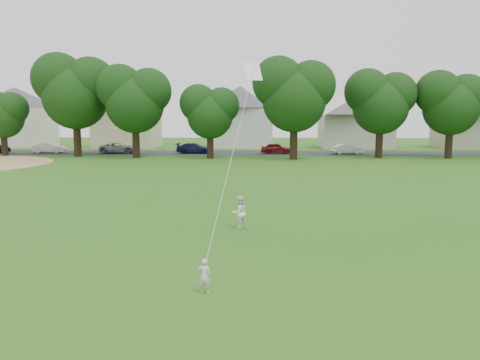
{
  "coord_description": "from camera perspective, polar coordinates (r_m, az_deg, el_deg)",
  "views": [
    {
      "loc": [
        2.52,
        -13.92,
        4.52
      ],
      "look_at": [
        1.91,
        2.0,
        2.3
      ],
      "focal_mm": 35.0,
      "sensor_mm": 36.0,
      "label": 1
    }
  ],
  "objects": [
    {
      "name": "house_row",
      "position": [
        66.03,
        -0.95,
        8.27
      ],
      "size": [
        77.46,
        13.76,
        10.05
      ],
      "color": "white",
      "rests_on": "ground"
    },
    {
      "name": "tree_row",
      "position": [
        49.55,
        1.38,
        10.16
      ],
      "size": [
        79.34,
        9.34,
        11.48
      ],
      "color": "black",
      "rests_on": "ground"
    },
    {
      "name": "ground",
      "position": [
        14.86,
        -7.78,
        -9.86
      ],
      "size": [
        160.0,
        160.0,
        0.0
      ],
      "primitive_type": "plane",
      "color": "#226015",
      "rests_on": "ground"
    },
    {
      "name": "parked_cars",
      "position": [
        56.43,
        -10.45,
        3.85
      ],
      "size": [
        45.9,
        2.56,
        1.28
      ],
      "color": "black",
      "rests_on": "ground"
    },
    {
      "name": "older_boy",
      "position": [
        18.68,
        -0.05,
        -3.99
      ],
      "size": [
        0.81,
        0.75,
        1.32
      ],
      "primitive_type": "imported",
      "rotation": [
        0.0,
        0.0,
        3.66
      ],
      "color": "white",
      "rests_on": "ground"
    },
    {
      "name": "street",
      "position": [
        56.16,
        -0.36,
        3.33
      ],
      "size": [
        90.0,
        7.0,
        0.01
      ],
      "primitive_type": "cube",
      "color": "#2D2D30",
      "rests_on": "ground"
    },
    {
      "name": "kite",
      "position": [
        17.02,
        -0.51,
        4.86
      ],
      "size": [
        1.15,
        6.01,
        12.64
      ],
      "color": "white",
      "rests_on": "ground"
    },
    {
      "name": "toddler",
      "position": [
        12.19,
        -4.35,
        -11.58
      ],
      "size": [
        0.34,
        0.22,
        0.91
      ],
      "primitive_type": "imported",
      "rotation": [
        0.0,
        0.0,
        3.12
      ],
      "color": "silver",
      "rests_on": "ground"
    }
  ]
}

